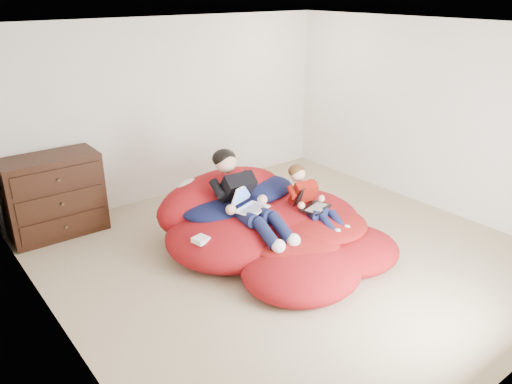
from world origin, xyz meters
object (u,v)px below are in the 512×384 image
laptop_white (248,202)px  laptop_black (311,201)px  dresser (54,196)px  younger_boy (309,197)px  beanbag_pile (270,227)px  older_boy (243,194)px

laptop_white → laptop_black: bearing=-20.2°
dresser → younger_boy: (2.27, -2.10, 0.10)m
beanbag_pile → laptop_white: 0.50m
younger_boy → laptop_black: 0.06m
beanbag_pile → older_boy: (-0.30, 0.12, 0.46)m
older_boy → younger_boy: (0.72, -0.33, -0.11)m
laptop_white → laptop_black: size_ratio=1.01×
beanbag_pile → laptop_black: bearing=-30.5°
dresser → beanbag_pile: (1.85, -1.89, -0.25)m
older_boy → laptop_white: size_ratio=2.93×
older_boy → laptop_black: size_ratio=2.98×
older_boy → younger_boy: older_boy is taller
dresser → laptop_black: size_ratio=2.56×
older_boy → younger_boy: size_ratio=1.43×
beanbag_pile → laptop_white: bearing=176.4°
beanbag_pile → older_boy: bearing=158.0°
dresser → beanbag_pile: dresser is taller
laptop_black → beanbag_pile: bearing=149.5°
laptop_white → laptop_black: 0.77m
beanbag_pile → younger_boy: younger_boy is taller
older_boy → laptop_black: bearing=-27.1°
older_boy → laptop_white: (-0.00, -0.10, -0.06)m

